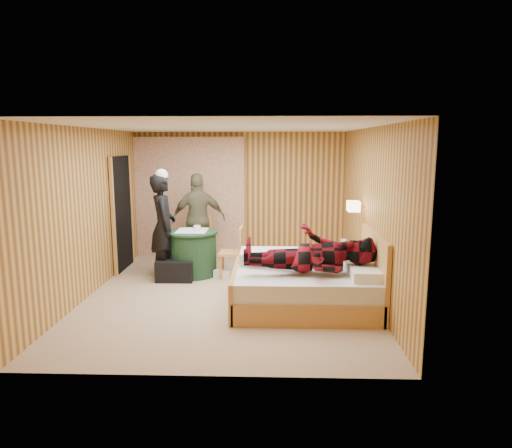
{
  "coord_description": "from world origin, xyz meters",
  "views": [
    {
      "loc": [
        0.62,
        -6.65,
        2.25
      ],
      "look_at": [
        0.4,
        0.22,
        1.05
      ],
      "focal_mm": 32.0,
      "sensor_mm": 36.0,
      "label": 1
    }
  ],
  "objects_px": {
    "man_at_table": "(199,219)",
    "duffel_bag": "(175,271)",
    "bed": "(306,285)",
    "round_table": "(193,252)",
    "chair_near": "(235,248)",
    "nightstand": "(344,262)",
    "man_on_bed": "(310,243)",
    "woman_standing": "(163,226)",
    "wall_lamp": "(354,206)",
    "chair_far": "(199,236)"
  },
  "relations": [
    {
      "from": "round_table",
      "to": "chair_near",
      "type": "height_order",
      "value": "chair_near"
    },
    {
      "from": "bed",
      "to": "nightstand",
      "type": "height_order",
      "value": "bed"
    },
    {
      "from": "round_table",
      "to": "man_at_table",
      "type": "relative_size",
      "value": 0.52
    },
    {
      "from": "duffel_bag",
      "to": "woman_standing",
      "type": "height_order",
      "value": "woman_standing"
    },
    {
      "from": "man_at_table",
      "to": "duffel_bag",
      "type": "bearing_deg",
      "value": 65.21
    },
    {
      "from": "man_at_table",
      "to": "chair_near",
      "type": "bearing_deg",
      "value": 117.95
    },
    {
      "from": "bed",
      "to": "nightstand",
      "type": "relative_size",
      "value": 3.42
    },
    {
      "from": "round_table",
      "to": "woman_standing",
      "type": "xyz_separation_m",
      "value": [
        -0.46,
        -0.16,
        0.49
      ]
    },
    {
      "from": "nightstand",
      "to": "duffel_bag",
      "type": "height_order",
      "value": "nightstand"
    },
    {
      "from": "wall_lamp",
      "to": "duffel_bag",
      "type": "relative_size",
      "value": 0.42
    },
    {
      "from": "chair_near",
      "to": "man_on_bed",
      "type": "height_order",
      "value": "man_on_bed"
    },
    {
      "from": "wall_lamp",
      "to": "duffel_bag",
      "type": "distance_m",
      "value": 3.11
    },
    {
      "from": "round_table",
      "to": "man_at_table",
      "type": "height_order",
      "value": "man_at_table"
    },
    {
      "from": "nightstand",
      "to": "bed",
      "type": "bearing_deg",
      "value": -118.73
    },
    {
      "from": "bed",
      "to": "man_on_bed",
      "type": "relative_size",
      "value": 1.12
    },
    {
      "from": "nightstand",
      "to": "duffel_bag",
      "type": "xyz_separation_m",
      "value": [
        -2.84,
        -0.23,
        -0.12
      ]
    },
    {
      "from": "round_table",
      "to": "chair_near",
      "type": "relative_size",
      "value": 1.01
    },
    {
      "from": "chair_far",
      "to": "duffel_bag",
      "type": "distance_m",
      "value": 1.17
    },
    {
      "from": "chair_far",
      "to": "woman_standing",
      "type": "distance_m",
      "value": 1.04
    },
    {
      "from": "chair_far",
      "to": "chair_near",
      "type": "bearing_deg",
      "value": -43.21
    },
    {
      "from": "round_table",
      "to": "duffel_bag",
      "type": "bearing_deg",
      "value": -121.78
    },
    {
      "from": "bed",
      "to": "chair_near",
      "type": "height_order",
      "value": "bed"
    },
    {
      "from": "wall_lamp",
      "to": "bed",
      "type": "relative_size",
      "value": 0.13
    },
    {
      "from": "woman_standing",
      "to": "man_on_bed",
      "type": "relative_size",
      "value": 1.0
    },
    {
      "from": "nightstand",
      "to": "man_at_table",
      "type": "relative_size",
      "value": 0.34
    },
    {
      "from": "bed",
      "to": "chair_near",
      "type": "distance_m",
      "value": 1.78
    },
    {
      "from": "round_table",
      "to": "man_at_table",
      "type": "bearing_deg",
      "value": 90.0
    },
    {
      "from": "chair_near",
      "to": "man_at_table",
      "type": "height_order",
      "value": "man_at_table"
    },
    {
      "from": "bed",
      "to": "round_table",
      "type": "relative_size",
      "value": 2.23
    },
    {
      "from": "bed",
      "to": "chair_far",
      "type": "relative_size",
      "value": 2.13
    },
    {
      "from": "chair_near",
      "to": "duffel_bag",
      "type": "bearing_deg",
      "value": -73.9
    },
    {
      "from": "bed",
      "to": "duffel_bag",
      "type": "distance_m",
      "value": 2.39
    },
    {
      "from": "wall_lamp",
      "to": "round_table",
      "type": "bearing_deg",
      "value": 167.47
    },
    {
      "from": "woman_standing",
      "to": "man_at_table",
      "type": "relative_size",
      "value": 1.03
    },
    {
      "from": "chair_near",
      "to": "nightstand",
      "type": "bearing_deg",
      "value": 91.57
    },
    {
      "from": "chair_near",
      "to": "duffel_bag",
      "type": "relative_size",
      "value": 1.43
    },
    {
      "from": "chair_near",
      "to": "man_on_bed",
      "type": "bearing_deg",
      "value": 36.79
    },
    {
      "from": "bed",
      "to": "round_table",
      "type": "bearing_deg",
      "value": 140.57
    },
    {
      "from": "man_at_table",
      "to": "man_on_bed",
      "type": "xyz_separation_m",
      "value": [
        1.88,
        -2.5,
        0.1
      ]
    },
    {
      "from": "round_table",
      "to": "duffel_bag",
      "type": "xyz_separation_m",
      "value": [
        -0.23,
        -0.38,
        -0.22
      ]
    },
    {
      "from": "nightstand",
      "to": "man_on_bed",
      "type": "distance_m",
      "value": 1.88
    },
    {
      "from": "wall_lamp",
      "to": "man_on_bed",
      "type": "relative_size",
      "value": 0.15
    },
    {
      "from": "nightstand",
      "to": "round_table",
      "type": "xyz_separation_m",
      "value": [
        -2.61,
        0.15,
        0.11
      ]
    },
    {
      "from": "man_on_bed",
      "to": "bed",
      "type": "bearing_deg",
      "value": 96.02
    },
    {
      "from": "nightstand",
      "to": "wall_lamp",
      "type": "bearing_deg",
      "value": -84.38
    },
    {
      "from": "round_table",
      "to": "chair_near",
      "type": "xyz_separation_m",
      "value": [
        0.76,
        -0.13,
        0.11
      ]
    },
    {
      "from": "woman_standing",
      "to": "man_on_bed",
      "type": "distance_m",
      "value": 2.83
    },
    {
      "from": "bed",
      "to": "round_table",
      "type": "distance_m",
      "value": 2.4
    },
    {
      "from": "wall_lamp",
      "to": "bed",
      "type": "xyz_separation_m",
      "value": [
        -0.8,
        -0.94,
        -0.99
      ]
    },
    {
      "from": "bed",
      "to": "man_at_table",
      "type": "distance_m",
      "value": 2.98
    }
  ]
}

